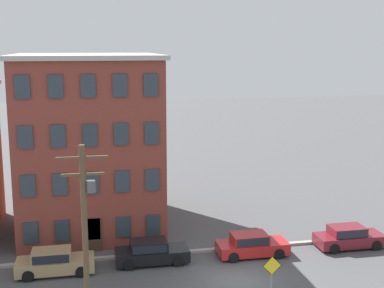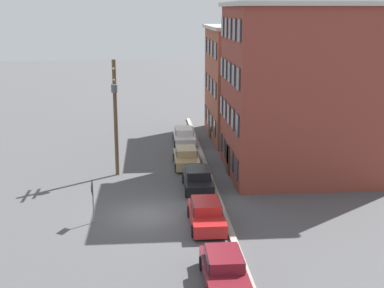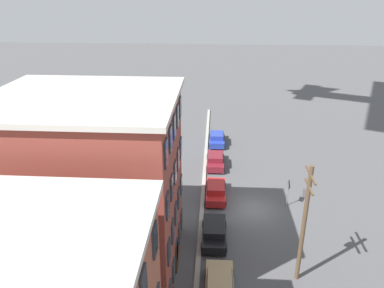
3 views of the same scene
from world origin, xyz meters
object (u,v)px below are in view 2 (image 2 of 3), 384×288
at_px(car_white, 184,136).
at_px(utility_pole, 115,111).
at_px(car_red, 206,213).
at_px(car_maroon, 224,268).
at_px(car_black, 198,179).
at_px(caution_sign, 93,194).
at_px(car_tan, 186,157).

height_order(car_white, utility_pole, utility_pole).
height_order(car_red, car_maroon, same).
relative_size(car_white, car_maroon, 1.00).
relative_size(car_red, utility_pole, 0.52).
relative_size(car_black, car_red, 1.00).
distance_m(car_white, car_maroon, 25.64).
height_order(car_red, utility_pole, utility_pole).
bearing_deg(car_maroon, utility_pole, -161.50).
xyz_separation_m(car_black, caution_sign, (5.31, -6.46, 1.00)).
bearing_deg(car_white, car_red, -0.09).
bearing_deg(car_tan, car_black, 3.89).
bearing_deg(car_red, caution_sign, -98.70).
relative_size(car_tan, car_red, 1.00).
bearing_deg(car_white, car_black, 0.32).
bearing_deg(car_white, car_maroon, 0.11).
xyz_separation_m(car_tan, caution_sign, (10.94, -6.08, 1.00)).
bearing_deg(car_red, car_black, 179.09).
bearing_deg(car_maroon, car_tan, -178.88).
xyz_separation_m(car_tan, utility_pole, (1.88, -5.21, 4.00)).
bearing_deg(car_black, car_tan, -176.11).
distance_m(car_white, utility_pole, 11.29).
xyz_separation_m(car_red, caution_sign, (-0.97, -6.36, 1.00)).
distance_m(car_tan, caution_sign, 12.56).
bearing_deg(caution_sign, utility_pole, 174.51).
bearing_deg(car_black, car_red, -0.91).
relative_size(car_tan, car_black, 1.00).
xyz_separation_m(caution_sign, utility_pole, (-9.06, 0.87, 3.00)).
distance_m(car_tan, car_black, 5.65).
distance_m(car_maroon, caution_sign, 10.00).
bearing_deg(car_tan, car_maroon, 1.12).
distance_m(car_black, caution_sign, 8.42).
bearing_deg(caution_sign, car_tan, 150.95).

